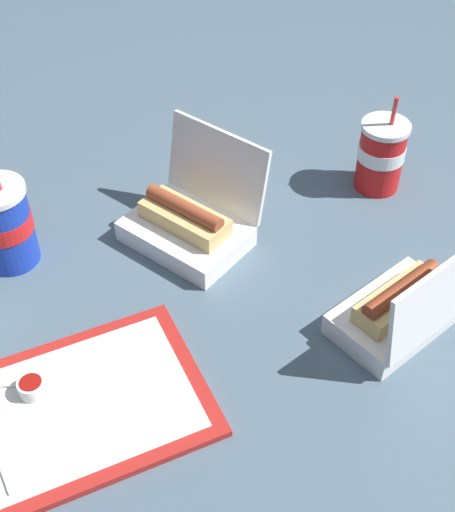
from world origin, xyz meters
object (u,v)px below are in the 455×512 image
food_tray (76,409)px  soda_cup_center (4,224)px  ketchup_cup (32,387)px  clamshell_hotdog_right (189,221)px  soda_cup_corner (381,155)px  plastic_fork (3,384)px  clamshell_hotdog_corner (401,309)px

food_tray → soda_cup_center: size_ratio=1.79×
ketchup_cup → clamshell_hotdog_right: size_ratio=0.15×
soda_cup_corner → clamshell_hotdog_right: bearing=175.4°
plastic_fork → soda_cup_center: soda_cup_center is taller
ketchup_cup → soda_cup_center: soda_cup_center is taller
food_tray → clamshell_hotdog_corner: 0.51m
plastic_fork → soda_cup_corner: 0.79m
clamshell_hotdog_right → soda_cup_center: 0.31m
soda_cup_center → soda_cup_corner: soda_cup_center is taller
clamshell_hotdog_right → soda_cup_center: soda_cup_center is taller
food_tray → clamshell_hotdog_right: bearing=39.8°
clamshell_hotdog_corner → soda_cup_center: size_ratio=1.06×
soda_cup_center → soda_cup_corner: (0.68, -0.13, -0.01)m
plastic_fork → clamshell_hotdog_corner: size_ratio=0.48×
ketchup_cup → clamshell_hotdog_right: clamshell_hotdog_right is taller
plastic_fork → soda_cup_corner: size_ratio=0.55×
clamshell_hotdog_right → ketchup_cup: bearing=-149.9°
ketchup_cup → soda_cup_center: bearing=79.9°
ketchup_cup → food_tray: bearing=-48.1°
plastic_fork → soda_cup_corner: soda_cup_corner is taller
food_tray → soda_cup_center: 0.36m
food_tray → clamshell_hotdog_corner: size_ratio=1.69×
soda_cup_center → soda_cup_corner: 0.70m
clamshell_hotdog_corner → soda_cup_center: bearing=138.3°
ketchup_cup → soda_cup_center: (0.05, 0.30, 0.05)m
clamshell_hotdog_corner → soda_cup_center: soda_cup_center is taller
plastic_fork → ketchup_cup: bearing=-19.0°
plastic_fork → clamshell_hotdog_corner: clamshell_hotdog_corner is taller
clamshell_hotdog_right → clamshell_hotdog_corner: bearing=-59.7°
ketchup_cup → soda_cup_center: 0.31m
soda_cup_corner → soda_cup_center: bearing=169.2°
food_tray → clamshell_hotdog_corner: bearing=-9.9°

